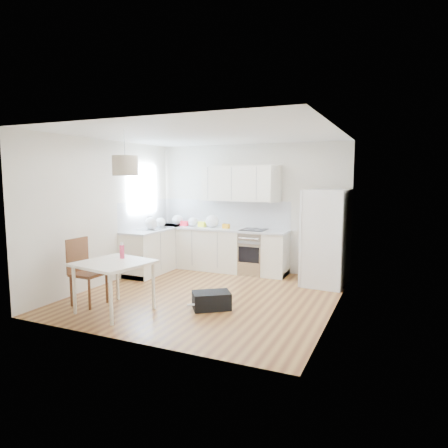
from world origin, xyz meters
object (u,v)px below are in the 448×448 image
Objects in this scene: refrigerator at (327,237)px; gym_bag at (212,300)px; dining_chair at (89,272)px; dining_table at (114,267)px.

gym_bag is (-1.37, -2.13, -0.76)m from refrigerator.
gym_bag is (1.85, 0.61, -0.40)m from dining_chair.
refrigerator is 3.16× the size of gym_bag.
refrigerator is 1.59× the size of dining_table.
gym_bag is at bearing 19.95° from dining_chair.
dining_table is at bearing 173.20° from gym_bag.
refrigerator reaches higher than dining_chair.
dining_chair is at bearing -135.68° from refrigerator.
dining_table is at bearing -129.04° from refrigerator.
dining_chair is at bearing 162.52° from gym_bag.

